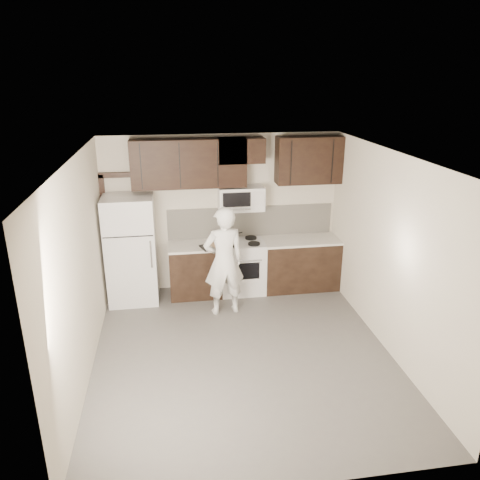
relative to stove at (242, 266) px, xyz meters
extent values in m
plane|color=#575451|center=(-0.30, -1.94, -0.46)|extent=(4.50, 4.50, 0.00)
plane|color=beige|center=(-0.30, 0.31, 0.89)|extent=(4.00, 0.00, 4.00)
plane|color=white|center=(-0.30, -1.94, 2.24)|extent=(4.50, 4.50, 0.00)
cube|color=black|center=(-0.81, 0.00, -0.03)|extent=(0.87, 0.62, 0.87)
cube|color=black|center=(1.04, 0.00, -0.03)|extent=(1.32, 0.62, 0.87)
cube|color=silver|center=(-0.81, 0.00, 0.43)|extent=(0.87, 0.64, 0.04)
cube|color=silver|center=(1.04, 0.00, 0.43)|extent=(1.32, 0.64, 0.04)
cube|color=silver|center=(0.00, 0.00, -0.02)|extent=(0.76, 0.62, 0.89)
cube|color=silver|center=(0.00, 0.00, 0.44)|extent=(0.76, 0.62, 0.02)
cube|color=black|center=(0.00, -0.30, 0.04)|extent=(0.50, 0.01, 0.30)
cylinder|color=silver|center=(0.00, -0.34, 0.24)|extent=(0.55, 0.02, 0.02)
cylinder|color=black|center=(-0.18, -0.15, 0.46)|extent=(0.20, 0.20, 0.03)
cylinder|color=black|center=(0.18, -0.15, 0.46)|extent=(0.20, 0.20, 0.03)
cylinder|color=black|center=(-0.18, 0.15, 0.46)|extent=(0.20, 0.20, 0.03)
cylinder|color=black|center=(0.18, 0.15, 0.46)|extent=(0.20, 0.20, 0.03)
cube|color=beige|center=(0.20, 0.30, 0.72)|extent=(2.90, 0.02, 0.54)
cube|color=black|center=(-0.85, 0.14, 1.80)|extent=(1.85, 0.35, 0.78)
cube|color=black|center=(1.15, 0.14, 1.80)|extent=(1.10, 0.35, 0.78)
cube|color=black|center=(0.00, 0.14, 1.99)|extent=(0.76, 0.35, 0.40)
cube|color=silver|center=(0.00, 0.12, 1.19)|extent=(0.76, 0.38, 0.40)
cube|color=black|center=(-0.10, -0.07, 1.22)|extent=(0.46, 0.01, 0.24)
cube|color=silver|center=(0.26, -0.07, 1.22)|extent=(0.18, 0.01, 0.24)
cylinder|color=silver|center=(-0.10, -0.10, 1.06)|extent=(0.46, 0.02, 0.02)
cube|color=silver|center=(-1.85, -0.05, 0.44)|extent=(0.80, 0.72, 1.80)
cube|color=black|center=(-1.85, -0.41, 0.79)|extent=(0.77, 0.01, 0.02)
cylinder|color=silver|center=(-1.52, -0.44, 0.49)|extent=(0.03, 0.03, 0.45)
cube|color=black|center=(-2.26, 0.27, 0.59)|extent=(0.08, 0.08, 2.10)
cube|color=black|center=(-2.05, 0.27, 1.62)|extent=(0.50, 0.08, 0.08)
cylinder|color=silver|center=(-0.18, 0.15, 0.52)|extent=(0.19, 0.19, 0.15)
sphere|color=black|center=(-0.18, 0.15, 0.61)|extent=(0.04, 0.04, 0.04)
cylinder|color=black|center=(-0.05, 0.21, 0.54)|extent=(0.17, 0.09, 0.02)
cube|color=black|center=(-0.52, -0.17, 0.46)|extent=(0.46, 0.39, 0.02)
cylinder|color=tan|center=(-0.52, -0.17, 0.48)|extent=(0.33, 0.33, 0.02)
imported|color=white|center=(-0.40, -0.72, 0.42)|extent=(0.69, 0.51, 1.76)
camera|label=1|loc=(-1.17, -7.40, 3.19)|focal=35.00mm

